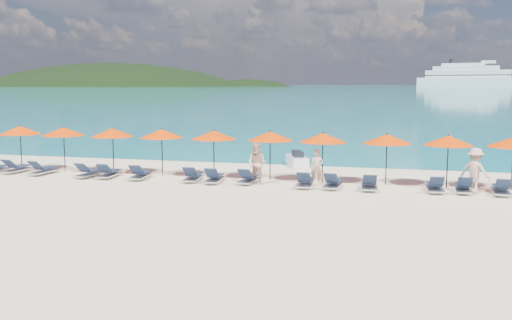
# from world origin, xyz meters

# --- Properties ---
(ground) EXTENTS (1400.00, 1400.00, 0.00)m
(ground) POSITION_xyz_m (0.00, 0.00, 0.00)
(ground) COLOR beige
(sea) EXTENTS (1600.00, 1300.00, 0.01)m
(sea) POSITION_xyz_m (0.00, 660.00, 0.01)
(sea) COLOR #1FA9B2
(sea) RESTS_ON ground
(headland_main) EXTENTS (374.00, 242.00, 126.50)m
(headland_main) POSITION_xyz_m (-300.00, 540.00, -38.00)
(headland_main) COLOR black
(headland_main) RESTS_ON ground
(headland_small) EXTENTS (162.00, 126.00, 85.50)m
(headland_small) POSITION_xyz_m (-150.00, 560.00, -35.00)
(headland_small) COLOR black
(headland_small) RESTS_ON ground
(cruise_ship) EXTENTS (122.73, 62.50, 34.48)m
(cruise_ship) POSITION_xyz_m (82.83, 606.61, 8.97)
(cruise_ship) COLOR white
(cruise_ship) RESTS_ON ground
(jetski) EXTENTS (1.62, 2.39, 0.80)m
(jetski) POSITION_xyz_m (0.55, 9.73, 0.33)
(jetski) COLOR white
(jetski) RESTS_ON ground
(beachgoer_a) EXTENTS (0.60, 0.43, 1.54)m
(beachgoer_a) POSITION_xyz_m (2.38, 4.31, 0.77)
(beachgoer_a) COLOR tan
(beachgoer_a) RESTS_ON ground
(beachgoer_b) EXTENTS (0.99, 0.72, 1.84)m
(beachgoer_b) POSITION_xyz_m (-0.17, 3.83, 0.92)
(beachgoer_b) COLOR tan
(beachgoer_b) RESTS_ON ground
(beachgoer_c) EXTENTS (1.31, 1.05, 1.84)m
(beachgoer_c) POSITION_xyz_m (8.79, 4.05, 0.92)
(beachgoer_c) COLOR tan
(beachgoer_c) RESTS_ON ground
(umbrella_0) EXTENTS (2.10, 2.10, 2.28)m
(umbrella_0) POSITION_xyz_m (-12.95, 5.12, 2.02)
(umbrella_0) COLOR black
(umbrella_0) RESTS_ON ground
(umbrella_1) EXTENTS (2.10, 2.10, 2.28)m
(umbrella_1) POSITION_xyz_m (-10.38, 5.01, 2.02)
(umbrella_1) COLOR black
(umbrella_1) RESTS_ON ground
(umbrella_2) EXTENTS (2.10, 2.10, 2.28)m
(umbrella_2) POSITION_xyz_m (-7.73, 5.08, 2.02)
(umbrella_2) COLOR black
(umbrella_2) RESTS_ON ground
(umbrella_3) EXTENTS (2.10, 2.10, 2.28)m
(umbrella_3) POSITION_xyz_m (-5.18, 5.14, 2.02)
(umbrella_3) COLOR black
(umbrella_3) RESTS_ON ground
(umbrella_4) EXTENTS (2.10, 2.10, 2.28)m
(umbrella_4) POSITION_xyz_m (-2.55, 5.06, 2.02)
(umbrella_4) COLOR black
(umbrella_4) RESTS_ON ground
(umbrella_5) EXTENTS (2.10, 2.10, 2.28)m
(umbrella_5) POSITION_xyz_m (0.11, 5.18, 2.02)
(umbrella_5) COLOR black
(umbrella_5) RESTS_ON ground
(umbrella_6) EXTENTS (2.10, 2.10, 2.28)m
(umbrella_6) POSITION_xyz_m (2.53, 4.98, 2.02)
(umbrella_6) COLOR black
(umbrella_6) RESTS_ON ground
(umbrella_7) EXTENTS (2.10, 2.10, 2.28)m
(umbrella_7) POSITION_xyz_m (5.29, 5.13, 2.02)
(umbrella_7) COLOR black
(umbrella_7) RESTS_ON ground
(umbrella_8) EXTENTS (2.10, 2.10, 2.28)m
(umbrella_8) POSITION_xyz_m (7.80, 5.07, 2.02)
(umbrella_8) COLOR black
(umbrella_8) RESTS_ON ground
(lounger_1) EXTENTS (0.68, 1.72, 0.66)m
(lounger_1) POSITION_xyz_m (-12.48, 4.07, 0.24)
(lounger_1) COLOR silver
(lounger_1) RESTS_ON ground
(lounger_2) EXTENTS (0.74, 1.74, 0.66)m
(lounger_2) POSITION_xyz_m (-10.89, 3.92, 0.24)
(lounger_2) COLOR silver
(lounger_2) RESTS_ON ground
(lounger_3) EXTENTS (0.77, 1.75, 0.66)m
(lounger_3) POSITION_xyz_m (-8.31, 3.78, 0.24)
(lounger_3) COLOR silver
(lounger_3) RESTS_ON ground
(lounger_4) EXTENTS (0.75, 1.74, 0.66)m
(lounger_4) POSITION_xyz_m (-7.32, 3.85, 0.24)
(lounger_4) COLOR silver
(lounger_4) RESTS_ON ground
(lounger_5) EXTENTS (0.79, 1.76, 0.66)m
(lounger_5) POSITION_xyz_m (-5.73, 3.86, 0.24)
(lounger_5) COLOR silver
(lounger_5) RESTS_ON ground
(lounger_6) EXTENTS (0.77, 1.75, 0.66)m
(lounger_6) POSITION_xyz_m (-3.16, 3.89, 0.24)
(lounger_6) COLOR silver
(lounger_6) RESTS_ON ground
(lounger_7) EXTENTS (0.76, 1.75, 0.66)m
(lounger_7) POSITION_xyz_m (-2.11, 3.79, 0.24)
(lounger_7) COLOR silver
(lounger_7) RESTS_ON ground
(lounger_8) EXTENTS (0.70, 1.73, 0.66)m
(lounger_8) POSITION_xyz_m (-0.58, 3.97, 0.24)
(lounger_8) COLOR silver
(lounger_8) RESTS_ON ground
(lounger_9) EXTENTS (0.71, 1.73, 0.66)m
(lounger_9) POSITION_xyz_m (1.97, 3.69, 0.24)
(lounger_9) COLOR silver
(lounger_9) RESTS_ON ground
(lounger_10) EXTENTS (0.72, 1.73, 0.66)m
(lounger_10) POSITION_xyz_m (3.16, 3.75, 0.24)
(lounger_10) COLOR silver
(lounger_10) RESTS_ON ground
(lounger_11) EXTENTS (0.75, 1.74, 0.66)m
(lounger_11) POSITION_xyz_m (4.66, 3.77, 0.24)
(lounger_11) COLOR silver
(lounger_11) RESTS_ON ground
(lounger_12) EXTENTS (0.72, 1.73, 0.66)m
(lounger_12) POSITION_xyz_m (7.28, 3.96, 0.24)
(lounger_12) COLOR silver
(lounger_12) RESTS_ON ground
(lounger_13) EXTENTS (0.67, 1.72, 0.66)m
(lounger_13) POSITION_xyz_m (8.39, 4.07, 0.24)
(lounger_13) COLOR silver
(lounger_13) RESTS_ON ground
(lounger_14) EXTENTS (0.69, 1.72, 0.66)m
(lounger_14) POSITION_xyz_m (9.80, 4.00, 0.24)
(lounger_14) COLOR silver
(lounger_14) RESTS_ON ground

